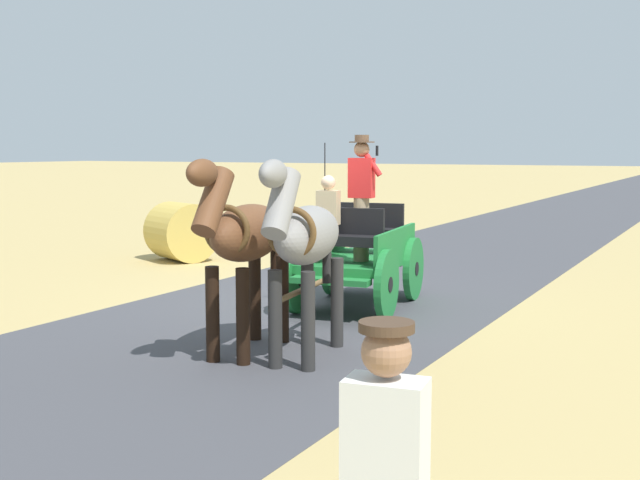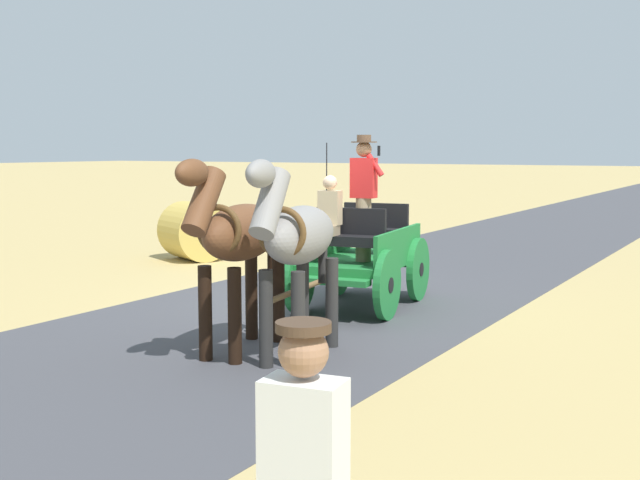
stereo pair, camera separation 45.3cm
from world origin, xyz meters
The scene contains 6 objects.
ground_plane centered at (0.00, 0.00, 0.00)m, with size 200.00×200.00×0.00m, color tan.
road_surface centered at (0.00, 0.00, 0.00)m, with size 5.23×160.00×0.01m, color #424247.
horse_drawn_carriage centered at (-0.56, 0.03, 0.82)m, with size 1.72×4.51×2.50m.
horse_near_side centered at (-1.31, 2.99, 1.32)m, with size 0.83×2.15×2.21m.
horse_off_side centered at (-0.60, 3.08, 1.32)m, with size 0.76×2.15×2.21m.
hay_bale centered at (4.74, -2.76, 0.60)m, with size 1.20×1.20×1.10m, color gold.
Camera 1 is at (-5.52, 10.66, 2.32)m, focal length 45.63 mm.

